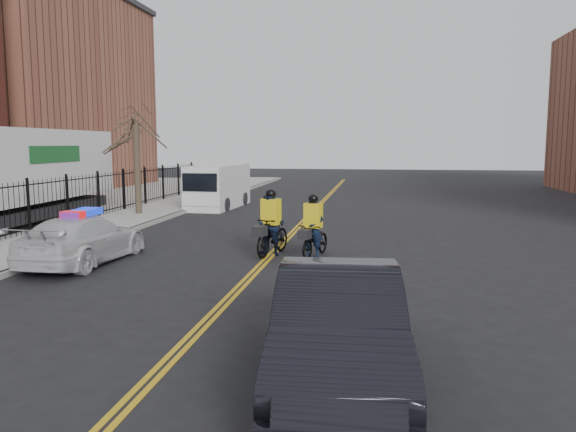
# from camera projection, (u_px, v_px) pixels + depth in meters

# --- Properties ---
(ground) EXTENTS (120.00, 120.00, 0.00)m
(ground) POSITION_uv_depth(u_px,v_px,m) (255.00, 272.00, 14.45)
(ground) COLOR black
(ground) RESTS_ON ground
(center_line_left) EXTENTS (0.10, 60.00, 0.01)m
(center_line_left) POSITION_uv_depth(u_px,v_px,m) (296.00, 227.00, 22.30)
(center_line_left) COLOR gold
(center_line_left) RESTS_ON ground
(center_line_right) EXTENTS (0.10, 60.00, 0.01)m
(center_line_right) POSITION_uv_depth(u_px,v_px,m) (300.00, 227.00, 22.27)
(center_line_right) COLOR gold
(center_line_right) RESTS_ON ground
(sidewalk) EXTENTS (3.00, 60.00, 0.15)m
(sidewalk) POSITION_uv_depth(u_px,v_px,m) (121.00, 221.00, 23.45)
(sidewalk) COLOR gray
(sidewalk) RESTS_ON ground
(curb) EXTENTS (0.20, 60.00, 0.15)m
(curb) POSITION_uv_depth(u_px,v_px,m) (155.00, 222.00, 23.22)
(curb) COLOR gray
(curb) RESTS_ON ground
(iron_fence) EXTENTS (0.12, 28.00, 2.00)m
(iron_fence) POSITION_uv_depth(u_px,v_px,m) (87.00, 198.00, 23.57)
(iron_fence) COLOR black
(iron_fence) RESTS_ON ground
(warehouse_far) EXTENTS (14.00, 18.00, 14.00)m
(warehouse_far) POSITION_uv_depth(u_px,v_px,m) (16.00, 92.00, 40.67)
(warehouse_far) COLOR brown
(warehouse_far) RESTS_ON ground
(street_tree) EXTENTS (3.20, 3.20, 4.80)m
(street_tree) POSITION_uv_depth(u_px,v_px,m) (136.00, 138.00, 24.99)
(street_tree) COLOR #362B20
(street_tree) RESTS_ON sidewalk
(police_cruiser) EXTENTS (2.00, 4.64, 1.49)m
(police_cruiser) POSITION_uv_depth(u_px,v_px,m) (83.00, 239.00, 15.37)
(police_cruiser) COLOR silver
(police_cruiser) RESTS_ON ground
(dark_sedan) EXTENTS (2.04, 4.93, 1.59)m
(dark_sedan) POSITION_uv_depth(u_px,v_px,m) (339.00, 327.00, 7.63)
(dark_sedan) COLOR black
(dark_sedan) RESTS_ON ground
(cargo_van) EXTENTS (2.25, 5.33, 2.19)m
(cargo_van) POSITION_uv_depth(u_px,v_px,m) (217.00, 187.00, 28.82)
(cargo_van) COLOR silver
(cargo_van) RESTS_ON ground
(semi_trailer) EXTENTS (2.97, 12.49, 3.86)m
(semi_trailer) POSITION_uv_depth(u_px,v_px,m) (14.00, 172.00, 21.91)
(semi_trailer) COLOR silver
(semi_trailer) RESTS_ON ground
(cyclist_near) EXTENTS (1.10, 1.98, 1.85)m
(cyclist_near) POSITION_uv_depth(u_px,v_px,m) (313.00, 235.00, 16.25)
(cyclist_near) COLOR black
(cyclist_near) RESTS_ON ground
(cyclist_far) EXTENTS (1.08, 2.03, 1.97)m
(cyclist_far) POSITION_uv_depth(u_px,v_px,m) (271.00, 229.00, 16.49)
(cyclist_far) COLOR black
(cyclist_far) RESTS_ON ground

